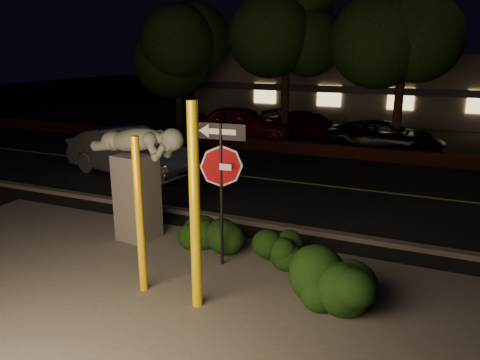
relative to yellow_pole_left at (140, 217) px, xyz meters
The scene contains 22 objects.
ground 11.12m from the yellow_pole_left, 87.27° to the left, with size 90.00×90.00×0.00m, color black.
patio 1.53m from the yellow_pole_left, ahead, with size 14.00×6.00×0.02m, color #4C4944.
road 8.16m from the yellow_pole_left, 86.25° to the left, with size 80.00×8.00×0.01m, color black.
lane_marking 8.16m from the yellow_pole_left, 86.25° to the left, with size 80.00×0.12×0.01m, color #B0A446.
curb 4.19m from the yellow_pole_left, 82.36° to the left, with size 80.00×0.25×0.12m, color #4C4944.
brick_wall 12.38m from the yellow_pole_left, 87.56° to the left, with size 40.00×0.35×0.50m, color #421815.
parking_lot 18.08m from the yellow_pole_left, 88.33° to the left, with size 40.00×12.00×0.01m, color black.
building 26.01m from the yellow_pole_left, 88.84° to the left, with size 22.00×10.20×4.00m.
tree_far_a 16.35m from the yellow_pole_left, 118.08° to the left, with size 4.60×4.60×7.43m.
tree_far_b 15.07m from the yellow_pole_left, 97.91° to the left, with size 5.20×5.20×8.41m.
tree_far_c 14.75m from the yellow_pole_left, 77.65° to the left, with size 4.80×4.80×7.84m.
yellow_pole_left is the anchor object (origin of this frame).
yellow_pole_right 1.22m from the yellow_pole_left, ahead, with size 0.18×0.18×3.56m, color yellow.
signpost 1.88m from the yellow_pole_left, 60.13° to the left, with size 1.00×0.13×2.95m.
sculpture 2.50m from the yellow_pole_left, 126.09° to the left, with size 2.55×0.97×2.72m.
hedge_center 2.43m from the yellow_pole_left, 84.30° to the left, with size 1.79×0.84×0.93m, color black.
hedge_right 3.04m from the yellow_pole_left, 44.99° to the left, with size 1.58×0.85×1.04m, color black.
hedge_far_right 3.61m from the yellow_pole_left, 11.99° to the left, with size 1.63×1.02×1.13m, color black.
silver_sedan 8.50m from the yellow_pole_left, 127.64° to the left, with size 1.73×4.96×1.63m, color #A3A3A7.
parked_car_red 14.41m from the yellow_pole_left, 105.73° to the left, with size 1.99×4.96×1.69m, color maroon.
parked_car_darkred 15.21m from the yellow_pole_left, 93.64° to the left, with size 1.92×4.73×1.37m, color #3C0606.
parked_car_dark 14.16m from the yellow_pole_left, 79.39° to the left, with size 2.25×4.87×1.35m, color black.
Camera 1 is at (4.21, -7.45, 4.35)m, focal length 35.00 mm.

